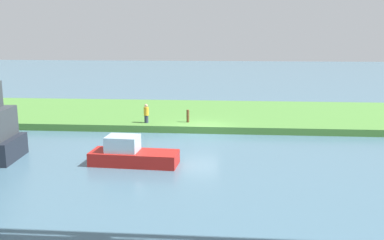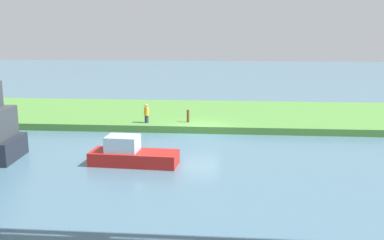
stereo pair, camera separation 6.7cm
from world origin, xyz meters
TOP-DOWN VIEW (x-y plane):
  - ground_plane at (0.00, 0.00)m, footprint 160.00×160.00m
  - grassy_bank at (0.00, -6.00)m, footprint 80.00×12.00m
  - person_on_bank at (4.05, -1.08)m, footprint 0.51×0.51m
  - mooring_post at (1.04, -1.52)m, footprint 0.20×0.20m
  - motorboat_red at (3.27, 7.42)m, footprint 4.77×1.95m

SIDE VIEW (x-z plane):
  - ground_plane at x=0.00m, z-range 0.00..0.00m
  - grassy_bank at x=0.00m, z-range 0.00..0.50m
  - motorboat_red at x=3.27m, z-range -0.22..1.34m
  - mooring_post at x=1.04m, z-range 0.50..1.42m
  - person_on_bank at x=4.05m, z-range 0.51..1.90m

